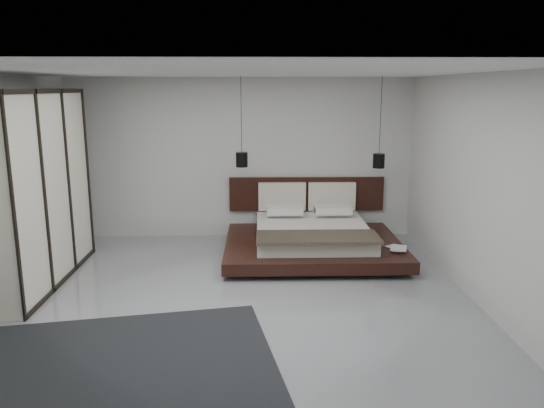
{
  "coord_description": "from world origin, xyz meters",
  "views": [
    {
      "loc": [
        0.3,
        -6.28,
        2.62
      ],
      "look_at": [
        0.5,
        1.2,
        0.98
      ],
      "focal_mm": 35.0,
      "sensor_mm": 36.0,
      "label": 1
    }
  ],
  "objects_px": {
    "lattice_screen": "(61,170)",
    "wardrobe": "(34,189)",
    "pendant_left": "(242,159)",
    "rug": "(102,369)",
    "pendant_right": "(379,161)",
    "bed": "(312,236)"
  },
  "relations": [
    {
      "from": "lattice_screen",
      "to": "wardrobe",
      "type": "xyz_separation_m",
      "value": [
        0.25,
        -1.7,
        0.0
      ]
    },
    {
      "from": "pendant_left",
      "to": "rug",
      "type": "height_order",
      "value": "pendant_left"
    },
    {
      "from": "wardrobe",
      "to": "pendant_right",
      "type": "bearing_deg",
      "value": 17.64
    },
    {
      "from": "lattice_screen",
      "to": "pendant_right",
      "type": "xyz_separation_m",
      "value": [
        5.23,
        -0.11,
        0.15
      ]
    },
    {
      "from": "pendant_right",
      "to": "bed",
      "type": "bearing_deg",
      "value": -159.16
    },
    {
      "from": "pendant_left",
      "to": "rug",
      "type": "bearing_deg",
      "value": -107.11
    },
    {
      "from": "pendant_left",
      "to": "wardrobe",
      "type": "distance_m",
      "value": 3.16
    },
    {
      "from": "pendant_left",
      "to": "wardrobe",
      "type": "relative_size",
      "value": 0.54
    },
    {
      "from": "pendant_left",
      "to": "pendant_right",
      "type": "bearing_deg",
      "value": 0.0
    },
    {
      "from": "pendant_left",
      "to": "rug",
      "type": "relative_size",
      "value": 0.44
    },
    {
      "from": "rug",
      "to": "lattice_screen",
      "type": "bearing_deg",
      "value": 113.06
    },
    {
      "from": "pendant_right",
      "to": "lattice_screen",
      "type": "bearing_deg",
      "value": 178.77
    },
    {
      "from": "lattice_screen",
      "to": "rug",
      "type": "distance_m",
      "value": 4.65
    },
    {
      "from": "pendant_right",
      "to": "wardrobe",
      "type": "xyz_separation_m",
      "value": [
        -4.98,
        -1.58,
        -0.14
      ]
    },
    {
      "from": "pendant_right",
      "to": "rug",
      "type": "height_order",
      "value": "pendant_right"
    },
    {
      "from": "lattice_screen",
      "to": "wardrobe",
      "type": "distance_m",
      "value": 1.72
    },
    {
      "from": "bed",
      "to": "rug",
      "type": "relative_size",
      "value": 0.83
    },
    {
      "from": "bed",
      "to": "wardrobe",
      "type": "height_order",
      "value": "wardrobe"
    },
    {
      "from": "lattice_screen",
      "to": "pendant_right",
      "type": "height_order",
      "value": "pendant_right"
    },
    {
      "from": "wardrobe",
      "to": "rug",
      "type": "relative_size",
      "value": 0.81
    },
    {
      "from": "pendant_right",
      "to": "rug",
      "type": "bearing_deg",
      "value": -131.07
    },
    {
      "from": "bed",
      "to": "rug",
      "type": "xyz_separation_m",
      "value": [
        -2.36,
        -3.57,
        -0.28
      ]
    }
  ]
}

